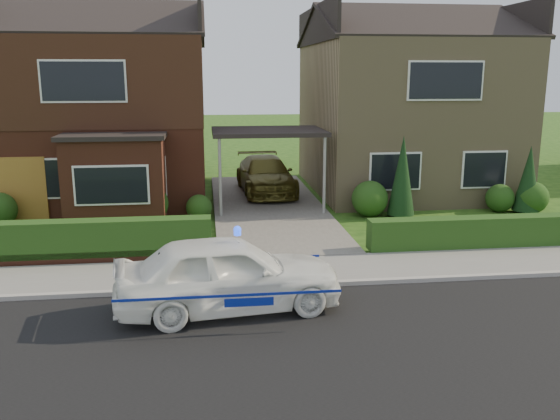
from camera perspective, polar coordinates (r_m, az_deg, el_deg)
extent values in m
plane|color=#1D4311|center=(10.51, 5.42, -13.21)|extent=(120.00, 120.00, 0.00)
cube|color=black|center=(10.51, 5.42, -13.21)|extent=(60.00, 6.00, 0.02)
cube|color=#9E9993|center=(13.24, 2.56, -7.21)|extent=(60.00, 0.16, 0.12)
cube|color=slate|center=(14.22, 1.84, -5.80)|extent=(60.00, 2.00, 0.10)
cube|color=#666059|center=(20.81, -1.13, 0.31)|extent=(3.80, 12.00, 0.12)
cube|color=brown|center=(23.54, -16.30, 8.27)|extent=(7.20, 8.00, 5.80)
cube|color=white|center=(20.14, -22.22, 2.80)|extent=(1.80, 0.08, 1.30)
cube|color=white|center=(19.55, -13.22, 3.14)|extent=(1.60, 0.08, 1.30)
cube|color=white|center=(19.52, -18.41, 11.68)|extent=(2.60, 0.08, 1.30)
cube|color=black|center=(23.48, -16.53, 11.79)|extent=(7.26, 8.06, 2.90)
cube|color=brown|center=(18.99, -15.58, 2.57)|extent=(3.00, 1.40, 2.70)
cube|color=black|center=(18.79, -15.84, 6.83)|extent=(3.20, 1.60, 0.14)
cube|color=#9E8761|center=(24.57, 11.81, 8.69)|extent=(7.20, 8.00, 5.80)
cube|color=white|center=(20.45, 11.02, 3.67)|extent=(1.80, 0.08, 1.30)
cube|color=white|center=(21.64, 19.04, 3.70)|extent=(1.60, 0.08, 1.30)
cube|color=white|center=(20.75, 15.64, 11.90)|extent=(2.60, 0.08, 1.30)
cube|color=black|center=(20.39, -1.16, 7.56)|extent=(3.80, 3.00, 0.14)
cylinder|color=gray|center=(19.08, -5.78, 3.03)|extent=(0.10, 0.10, 2.70)
cylinder|color=gray|center=(19.45, 4.29, 3.25)|extent=(0.10, 0.10, 2.70)
cube|color=brown|center=(20.42, -24.49, 1.72)|extent=(2.20, 0.10, 2.10)
cube|color=brown|center=(15.59, -20.52, -4.44)|extent=(7.70, 0.25, 0.36)
cube|color=#113510|center=(15.79, -20.35, -4.90)|extent=(7.50, 0.55, 0.90)
cube|color=#113510|center=(17.20, 20.64, -3.48)|extent=(7.50, 0.55, 0.80)
sphere|color=#113510|center=(19.00, -12.66, 0.62)|extent=(1.32, 1.32, 1.32)
sphere|color=#113510|center=(19.26, -7.80, 0.25)|extent=(0.84, 0.84, 0.84)
sphere|color=#113510|center=(19.75, 8.64, 1.08)|extent=(1.20, 1.20, 1.20)
sphere|color=#113510|center=(21.57, 20.40, 1.08)|extent=(0.96, 0.96, 0.96)
sphere|color=#113510|center=(21.78, 23.11, 1.12)|extent=(1.08, 1.08, 1.08)
cone|color=black|center=(19.73, 11.66, 3.01)|extent=(0.90, 0.90, 2.60)
cone|color=black|center=(21.58, 22.78, 2.56)|extent=(0.90, 0.90, 2.20)
imported|color=white|center=(11.82, -5.00, -6.17)|extent=(2.36, 4.65, 1.52)
sphere|color=#193FF2|center=(11.58, -3.98, -2.21)|extent=(0.17, 0.17, 0.17)
cube|color=navy|center=(10.99, -4.81, -8.01)|extent=(4.10, 0.02, 0.05)
cube|color=navy|center=(12.69, -5.16, -5.10)|extent=(4.10, 0.01, 0.05)
ellipsoid|color=black|center=(11.66, -11.18, -5.14)|extent=(0.22, 0.17, 0.21)
sphere|color=white|center=(11.60, -11.12, -5.27)|extent=(0.11, 0.11, 0.11)
sphere|color=black|center=(11.60, -11.11, -4.51)|extent=(0.13, 0.13, 0.13)
cone|color=black|center=(11.59, -11.35, -4.19)|extent=(0.04, 0.04, 0.05)
cone|color=black|center=(11.58, -10.90, -4.18)|extent=(0.04, 0.04, 0.05)
imported|color=brown|center=(22.91, -1.41, 3.39)|extent=(2.18, 4.83, 1.37)
imported|color=gray|center=(16.15, -16.00, -2.68)|extent=(0.43, 0.30, 0.81)
imported|color=gray|center=(16.37, -8.22, -2.34)|extent=(0.45, 0.41, 0.68)
imported|color=gray|center=(17.28, -8.18, -1.54)|extent=(0.43, 0.43, 0.66)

